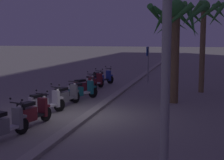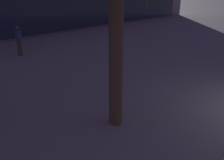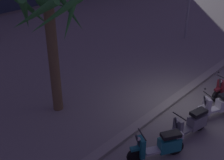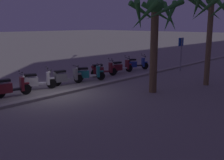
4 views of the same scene
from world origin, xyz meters
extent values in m
cube|color=#283342|center=(0.83, 16.65, 1.60)|extent=(45.00, 0.12, 2.80)
cylinder|color=brown|center=(-3.54, 3.42, 2.14)|extent=(0.37, 0.37, 4.29)
cylinder|color=brown|center=(-1.67, 12.36, 0.42)|extent=(0.26, 0.26, 0.84)
cylinder|color=#2D4C8C|center=(-1.67, 12.36, 1.13)|extent=(0.34, 0.34, 0.59)
sphere|color=brown|center=(-1.67, 12.36, 1.54)|extent=(0.23, 0.23, 0.23)
cube|color=brown|center=(-1.70, 12.15, 1.05)|extent=(0.17, 0.14, 0.28)
camera|label=1|loc=(11.80, 4.25, 3.00)|focal=53.05mm
camera|label=2|loc=(-7.98, -0.49, 3.55)|focal=38.18mm
camera|label=3|loc=(-9.40, -4.66, 6.41)|focal=48.25mm
camera|label=4|loc=(7.80, 11.01, 3.39)|focal=44.13mm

